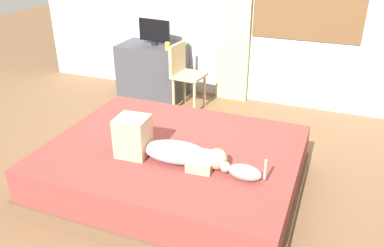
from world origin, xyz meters
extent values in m
plane|color=brown|center=(0.00, 0.00, 0.00)|extent=(16.00, 16.00, 0.00)
cube|color=brown|center=(-0.04, -0.07, 0.07)|extent=(2.22, 1.75, 0.14)
cube|color=brown|center=(-0.04, -0.07, 0.29)|extent=(2.15, 1.69, 0.30)
ellipsoid|color=#8C939E|center=(0.09, -0.29, 0.53)|extent=(0.58, 0.30, 0.17)
sphere|color=tan|center=(0.42, -0.26, 0.53)|extent=(0.17, 0.17, 0.17)
cube|color=tan|center=(-0.29, -0.31, 0.61)|extent=(0.27, 0.26, 0.34)
cube|color=tan|center=(0.30, -0.27, 0.48)|extent=(0.22, 0.29, 0.08)
ellipsoid|color=gray|center=(0.67, -0.34, 0.51)|extent=(0.26, 0.12, 0.13)
sphere|color=gray|center=(0.52, -0.34, 0.52)|extent=(0.08, 0.08, 0.08)
cylinder|color=gray|center=(0.82, -0.34, 0.57)|extent=(0.02, 0.02, 0.16)
cube|color=#38383D|center=(-1.25, 1.94, 0.37)|extent=(0.90, 0.56, 0.74)
cylinder|color=black|center=(-1.20, 1.94, 0.77)|extent=(0.10, 0.10, 0.05)
cube|color=black|center=(-1.20, 1.94, 0.94)|extent=(0.48, 0.10, 0.30)
cylinder|color=gold|center=(-0.94, 1.78, 0.79)|extent=(0.07, 0.07, 0.10)
cylinder|color=tan|center=(-0.43, 1.82, 0.22)|extent=(0.04, 0.04, 0.44)
cylinder|color=tan|center=(-0.46, 1.52, 0.22)|extent=(0.04, 0.04, 0.44)
cylinder|color=tan|center=(-0.73, 1.85, 0.22)|extent=(0.04, 0.04, 0.44)
cylinder|color=tan|center=(-0.76, 1.54, 0.22)|extent=(0.04, 0.04, 0.44)
cube|color=tan|center=(-0.60, 1.68, 0.46)|extent=(0.41, 0.41, 0.04)
cube|color=tan|center=(-0.77, 1.70, 0.67)|extent=(0.07, 0.38, 0.38)
cube|color=#ADCC75|center=(-0.18, 2.22, 1.34)|extent=(0.44, 0.06, 2.69)
camera|label=1|loc=(1.21, -2.80, 2.13)|focal=36.69mm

